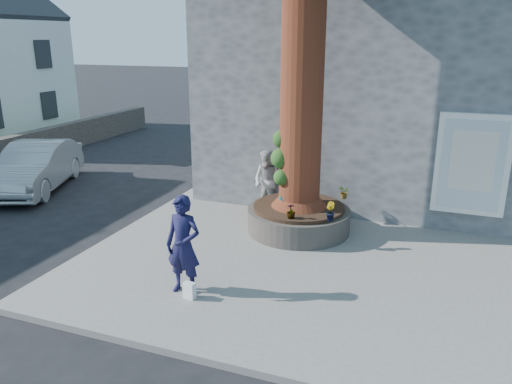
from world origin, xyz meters
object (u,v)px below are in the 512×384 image
(planter, at_px, (299,218))
(woman, at_px, (267,181))
(man, at_px, (183,245))
(car_silver, at_px, (36,167))

(planter, height_order, woman, woman)
(man, bearing_deg, woman, 92.62)
(woman, bearing_deg, planter, -24.38)
(car_silver, bearing_deg, planter, -26.67)
(planter, distance_m, woman, 1.58)
(man, height_order, car_silver, man)
(planter, distance_m, man, 3.62)
(planter, distance_m, car_silver, 8.24)
(planter, xyz_separation_m, car_silver, (-8.20, 0.74, 0.28))
(car_silver, bearing_deg, man, -51.68)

